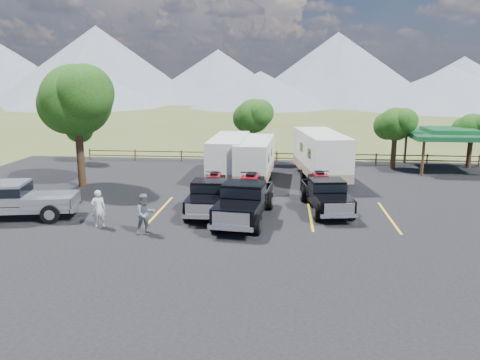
# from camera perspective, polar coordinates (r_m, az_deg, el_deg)

# --- Properties ---
(ground) EXTENTS (320.00, 320.00, 0.00)m
(ground) POSITION_cam_1_polar(r_m,az_deg,el_deg) (20.88, 3.57, -7.37)
(ground) COLOR #475624
(ground) RESTS_ON ground
(asphalt_lot) EXTENTS (44.00, 34.00, 0.04)m
(asphalt_lot) POSITION_cam_1_polar(r_m,az_deg,el_deg) (23.71, 3.82, -4.84)
(asphalt_lot) COLOR black
(asphalt_lot) RESTS_ON ground
(stall_lines) EXTENTS (12.12, 5.50, 0.01)m
(stall_lines) POSITION_cam_1_polar(r_m,az_deg,el_deg) (24.66, 3.89, -4.09)
(stall_lines) COLOR yellow
(stall_lines) RESTS_ON asphalt_lot
(tree_big_nw) EXTENTS (5.54, 5.18, 7.84)m
(tree_big_nw) POSITION_cam_1_polar(r_m,az_deg,el_deg) (31.54, -19.41, 9.15)
(tree_big_nw) COLOR black
(tree_big_nw) RESTS_ON ground
(tree_ne_a) EXTENTS (3.11, 2.92, 4.76)m
(tree_ne_a) POSITION_cam_1_polar(r_m,az_deg,el_deg) (37.75, 18.40, 6.47)
(tree_ne_a) COLOR black
(tree_ne_a) RESTS_ON ground
(tree_ne_b) EXTENTS (2.77, 2.59, 4.27)m
(tree_ne_b) POSITION_cam_1_polar(r_m,az_deg,el_deg) (40.48, 26.39, 5.67)
(tree_ne_b) COLOR black
(tree_ne_b) RESTS_ON ground
(tree_north) EXTENTS (3.46, 3.24, 5.25)m
(tree_north) POSITION_cam_1_polar(r_m,az_deg,el_deg) (38.85, 1.60, 7.78)
(tree_north) COLOR black
(tree_north) RESTS_ON ground
(tree_nw_small) EXTENTS (2.59, 2.43, 3.85)m
(tree_nw_small) POSITION_cam_1_polar(r_m,az_deg,el_deg) (40.44, -18.92, 5.80)
(tree_nw_small) COLOR black
(tree_nw_small) RESTS_ON ground
(rail_fence) EXTENTS (36.12, 0.12, 1.00)m
(rail_fence) POSITION_cam_1_polar(r_m,az_deg,el_deg) (38.69, 7.49, 2.84)
(rail_fence) COLOR #4E3A21
(rail_fence) RESTS_ON ground
(pavilion) EXTENTS (6.20, 6.20, 3.22)m
(pavilion) POSITION_cam_1_polar(r_m,az_deg,el_deg) (38.90, 24.14, 5.14)
(pavilion) COLOR #4E3A21
(pavilion) RESTS_ON ground
(mountain_range) EXTENTS (209.00, 71.00, 20.00)m
(mountain_range) POSITION_cam_1_polar(r_m,az_deg,el_deg) (125.85, 1.76, 13.00)
(mountain_range) COLOR slate
(mountain_range) RESTS_ON ground
(rig_left) EXTENTS (2.03, 5.69, 1.90)m
(rig_left) POSITION_cam_1_polar(r_m,az_deg,el_deg) (25.00, -3.67, -1.69)
(rig_left) COLOR black
(rig_left) RESTS_ON asphalt_lot
(rig_center) EXTENTS (2.81, 6.65, 2.16)m
(rig_center) POSITION_cam_1_polar(r_m,az_deg,el_deg) (23.43, 0.59, -2.33)
(rig_center) COLOR black
(rig_center) RESTS_ON asphalt_lot
(rig_right) EXTENTS (2.66, 5.91, 1.91)m
(rig_right) POSITION_cam_1_polar(r_m,az_deg,el_deg) (25.53, 10.40, -1.56)
(rig_right) COLOR black
(rig_right) RESTS_ON asphalt_lot
(trailer_left) EXTENTS (2.35, 8.54, 2.97)m
(trailer_left) POSITION_cam_1_polar(r_m,az_deg,el_deg) (32.37, -1.35, 2.80)
(trailer_left) COLOR silver
(trailer_left) RESTS_ON asphalt_lot
(trailer_center) EXTENTS (2.46, 8.26, 2.87)m
(trailer_center) POSITION_cam_1_polar(r_m,az_deg,el_deg) (31.79, 1.86, 2.51)
(trailer_center) COLOR silver
(trailer_center) RESTS_ON asphalt_lot
(trailer_right) EXTENTS (3.61, 9.50, 3.28)m
(trailer_right) POSITION_cam_1_polar(r_m,az_deg,el_deg) (32.56, 9.82, 2.97)
(trailer_right) COLOR silver
(trailer_right) RESTS_ON asphalt_lot
(pickup_silver) EXTENTS (6.55, 3.18, 1.88)m
(pickup_silver) POSITION_cam_1_polar(r_m,az_deg,el_deg) (26.11, -25.83, -2.19)
(pickup_silver) COLOR #999DA2
(pickup_silver) RESTS_ON asphalt_lot
(person_a) EXTENTS (0.78, 0.67, 1.82)m
(person_a) POSITION_cam_1_polar(r_m,az_deg,el_deg) (23.23, -16.87, -3.35)
(person_a) COLOR silver
(person_a) RESTS_ON asphalt_lot
(person_b) EXTENTS (1.16, 1.11, 1.89)m
(person_b) POSITION_cam_1_polar(r_m,az_deg,el_deg) (21.71, -11.48, -4.07)
(person_b) COLOR slate
(person_b) RESTS_ON asphalt_lot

